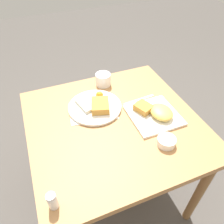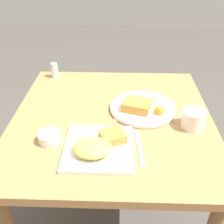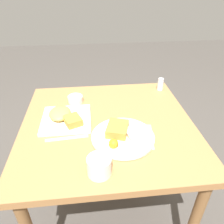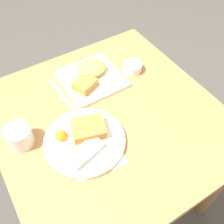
{
  "view_description": "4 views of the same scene",
  "coord_description": "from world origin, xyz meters",
  "px_view_note": "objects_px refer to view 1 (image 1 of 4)",
  "views": [
    {
      "loc": [
        -0.76,
        0.31,
        1.54
      ],
      "look_at": [
        0.02,
        0.0,
        0.76
      ],
      "focal_mm": 35.0,
      "sensor_mm": 36.0,
      "label": 1
    },
    {
      "loc": [
        0.03,
        -0.95,
        1.37
      ],
      "look_at": [
        -0.0,
        -0.01,
        0.75
      ],
      "focal_mm": 42.0,
      "sensor_mm": 36.0,
      "label": 2
    },
    {
      "loc": [
        0.93,
        -0.08,
        1.39
      ],
      "look_at": [
        -0.04,
        0.03,
        0.75
      ],
      "focal_mm": 35.0,
      "sensor_mm": 36.0,
      "label": 3
    },
    {
      "loc": [
        0.33,
        0.56,
        1.53
      ],
      "look_at": [
        -0.0,
        0.03,
        0.77
      ],
      "focal_mm": 42.0,
      "sensor_mm": 36.0,
      "label": 4
    }
  ],
  "objects_px": {
    "butter_knife": "(139,100)",
    "plate_square_near": "(155,113)",
    "plate_oval_far": "(96,106)",
    "sauce_ramekin": "(166,141)",
    "coffee_mug": "(103,80)",
    "salt_shaker": "(53,201)"
  },
  "relations": [
    {
      "from": "butter_knife",
      "to": "plate_square_near",
      "type": "bearing_deg",
      "value": 92.78
    },
    {
      "from": "plate_square_near",
      "to": "butter_knife",
      "type": "bearing_deg",
      "value": 7.06
    },
    {
      "from": "plate_square_near",
      "to": "plate_oval_far",
      "type": "height_order",
      "value": "plate_square_near"
    },
    {
      "from": "plate_oval_far",
      "to": "sauce_ramekin",
      "type": "xyz_separation_m",
      "value": [
        -0.37,
        -0.23,
        0.0
      ]
    },
    {
      "from": "plate_oval_far",
      "to": "coffee_mug",
      "type": "height_order",
      "value": "coffee_mug"
    },
    {
      "from": "sauce_ramekin",
      "to": "coffee_mug",
      "type": "distance_m",
      "value": 0.58
    },
    {
      "from": "salt_shaker",
      "to": "butter_knife",
      "type": "xyz_separation_m",
      "value": [
        0.44,
        -0.59,
        -0.03
      ]
    },
    {
      "from": "butter_knife",
      "to": "plate_oval_far",
      "type": "bearing_deg",
      "value": -9.99
    },
    {
      "from": "salt_shaker",
      "to": "butter_knife",
      "type": "height_order",
      "value": "salt_shaker"
    },
    {
      "from": "plate_oval_far",
      "to": "sauce_ramekin",
      "type": "relative_size",
      "value": 3.39
    },
    {
      "from": "plate_square_near",
      "to": "plate_oval_far",
      "type": "bearing_deg",
      "value": 57.39
    },
    {
      "from": "plate_oval_far",
      "to": "salt_shaker",
      "type": "xyz_separation_m",
      "value": [
        -0.47,
        0.32,
        0.02
      ]
    },
    {
      "from": "plate_square_near",
      "to": "coffee_mug",
      "type": "xyz_separation_m",
      "value": [
        0.38,
        0.16,
        0.02
      ]
    },
    {
      "from": "coffee_mug",
      "to": "sauce_ramekin",
      "type": "bearing_deg",
      "value": -169.02
    },
    {
      "from": "plate_square_near",
      "to": "butter_knife",
      "type": "height_order",
      "value": "plate_square_near"
    },
    {
      "from": "plate_square_near",
      "to": "plate_oval_far",
      "type": "xyz_separation_m",
      "value": [
        0.18,
        0.28,
        -0.0
      ]
    },
    {
      "from": "plate_square_near",
      "to": "coffee_mug",
      "type": "distance_m",
      "value": 0.41
    },
    {
      "from": "salt_shaker",
      "to": "butter_knife",
      "type": "distance_m",
      "value": 0.74
    },
    {
      "from": "plate_oval_far",
      "to": "coffee_mug",
      "type": "bearing_deg",
      "value": -30.94
    },
    {
      "from": "plate_oval_far",
      "to": "sauce_ramekin",
      "type": "bearing_deg",
      "value": -148.14
    },
    {
      "from": "plate_oval_far",
      "to": "sauce_ramekin",
      "type": "height_order",
      "value": "plate_oval_far"
    },
    {
      "from": "sauce_ramekin",
      "to": "butter_knife",
      "type": "relative_size",
      "value": 0.44
    }
  ]
}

